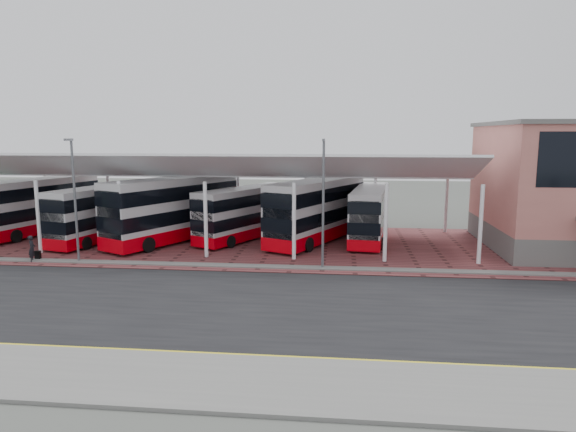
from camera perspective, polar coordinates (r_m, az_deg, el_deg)
name	(u,v)px	position (r m, az deg, el deg)	size (l,w,h in m)	color
ground	(278,300)	(26.43, -1.07, -9.30)	(140.00, 140.00, 0.00)	#464944
road	(276,306)	(25.49, -1.35, -9.98)	(120.00, 14.00, 0.02)	black
forecourt	(326,246)	(38.81, 4.23, -3.31)	(72.00, 16.00, 0.06)	brown
sidewalk	(246,383)	(18.17, -4.73, -17.97)	(120.00, 4.00, 0.14)	slate
north_kerb	(291,267)	(32.32, 0.29, -5.74)	(120.00, 0.80, 0.14)	slate
yellow_line_near	(256,358)	(19.97, -3.63, -15.51)	(120.00, 0.12, 0.01)	yellow
yellow_line_far	(257,355)	(20.23, -3.48, -15.17)	(120.00, 0.12, 0.01)	yellow
canopy	(223,168)	(39.96, -7.22, 5.35)	(37.00, 11.63, 7.07)	white
lamp_west	(75,197)	(35.77, -22.63, 1.99)	(0.16, 0.90, 8.07)	slate
lamp_east	(323,200)	(31.44, 3.94, 1.79)	(0.16, 0.90, 8.07)	slate
bus_0	(39,206)	(47.79, -25.91, 0.97)	(5.51, 11.51, 4.63)	#BDBDBF
bus_1	(103,213)	(42.88, -19.89, 0.27)	(4.89, 10.60, 4.26)	#BDBDBF
bus_2	(173,210)	(40.84, -12.62, 0.67)	(8.05, 11.96, 4.97)	#BDBDBF
bus_3	(245,214)	(40.87, -4.83, 0.27)	(6.63, 9.92, 4.11)	#BDBDBF
bus_4	(317,211)	(39.96, 3.26, 0.58)	(7.45, 11.68, 4.81)	#BDBDBF
bus_5	(370,214)	(40.72, 9.06, 0.17)	(3.61, 10.27, 4.14)	#BDBDBF
pedestrian	(32,249)	(37.61, -26.57, -3.26)	(0.63, 0.42, 1.74)	black
suitcase	(38,255)	(38.12, -26.04, -3.94)	(0.35, 0.25, 0.60)	black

